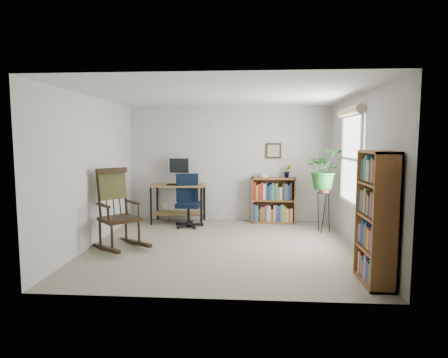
# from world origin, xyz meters

# --- Properties ---
(floor) EXTENTS (4.20, 4.00, 0.00)m
(floor) POSITION_xyz_m (0.00, 0.00, 0.00)
(floor) COLOR gray
(floor) RESTS_ON ground
(ceiling) EXTENTS (4.20, 4.00, 0.00)m
(ceiling) POSITION_xyz_m (0.00, 0.00, 2.40)
(ceiling) COLOR silver
(ceiling) RESTS_ON ground
(wall_back) EXTENTS (4.20, 0.00, 2.40)m
(wall_back) POSITION_xyz_m (0.00, 2.00, 1.20)
(wall_back) COLOR #B6B6B1
(wall_back) RESTS_ON ground
(wall_front) EXTENTS (4.20, 0.00, 2.40)m
(wall_front) POSITION_xyz_m (0.00, -2.00, 1.20)
(wall_front) COLOR #B6B6B1
(wall_front) RESTS_ON ground
(wall_left) EXTENTS (0.00, 4.00, 2.40)m
(wall_left) POSITION_xyz_m (-2.10, 0.00, 1.20)
(wall_left) COLOR #B6B6B1
(wall_left) RESTS_ON ground
(wall_right) EXTENTS (0.00, 4.00, 2.40)m
(wall_right) POSITION_xyz_m (2.10, 0.00, 1.20)
(wall_right) COLOR #B6B6B1
(wall_right) RESTS_ON ground
(window) EXTENTS (0.12, 1.20, 1.50)m
(window) POSITION_xyz_m (2.06, 0.30, 1.40)
(window) COLOR white
(window) RESTS_ON wall_right
(desk) EXTENTS (1.10, 0.61, 0.80)m
(desk) POSITION_xyz_m (-1.03, 1.70, 0.40)
(desk) COLOR olive
(desk) RESTS_ON floor
(monitor) EXTENTS (0.46, 0.16, 0.56)m
(monitor) POSITION_xyz_m (-1.03, 1.84, 1.08)
(monitor) COLOR silver
(monitor) RESTS_ON desk
(keyboard) EXTENTS (0.40, 0.15, 0.02)m
(keyboard) POSITION_xyz_m (-1.03, 1.58, 0.81)
(keyboard) COLOR black
(keyboard) RESTS_ON desk
(office_chair) EXTENTS (0.71, 0.71, 1.05)m
(office_chair) POSITION_xyz_m (-0.76, 1.32, 0.53)
(office_chair) COLOR black
(office_chair) RESTS_ON floor
(rocking_chair) EXTENTS (1.24, 1.26, 1.28)m
(rocking_chair) POSITION_xyz_m (-1.61, -0.19, 0.64)
(rocking_chair) COLOR black
(rocking_chair) RESTS_ON floor
(low_bookshelf) EXTENTS (0.89, 0.30, 0.94)m
(low_bookshelf) POSITION_xyz_m (0.92, 1.82, 0.47)
(low_bookshelf) COLOR brown
(low_bookshelf) RESTS_ON floor
(tall_bookshelf) EXTENTS (0.30, 0.69, 1.58)m
(tall_bookshelf) POSITION_xyz_m (1.92, -1.42, 0.79)
(tall_bookshelf) COLOR brown
(tall_bookshelf) RESTS_ON floor
(plant_stand) EXTENTS (0.28, 0.28, 0.87)m
(plant_stand) POSITION_xyz_m (1.80, 1.05, 0.43)
(plant_stand) COLOR black
(plant_stand) RESTS_ON floor
(spider_plant) EXTENTS (1.69, 1.88, 1.46)m
(spider_plant) POSITION_xyz_m (1.80, 1.05, 1.54)
(spider_plant) COLOR #205C21
(spider_plant) RESTS_ON plant_stand
(potted_plant_small) EXTENTS (0.13, 0.24, 0.11)m
(potted_plant_small) POSITION_xyz_m (1.20, 1.83, 0.99)
(potted_plant_small) COLOR #205C21
(potted_plant_small) RESTS_ON low_bookshelf
(framed_picture) EXTENTS (0.32, 0.04, 0.32)m
(framed_picture) POSITION_xyz_m (0.92, 1.97, 1.48)
(framed_picture) COLOR black
(framed_picture) RESTS_ON wall_back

